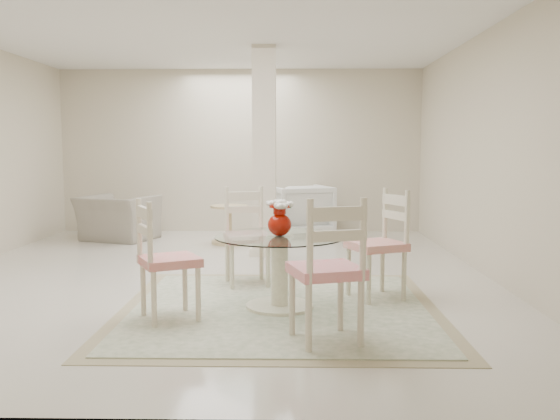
{
  "coord_description": "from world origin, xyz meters",
  "views": [
    {
      "loc": [
        0.85,
        -6.43,
        1.4
      ],
      "look_at": [
        0.75,
        -1.18,
        0.85
      ],
      "focal_mm": 38.0,
      "sensor_mm": 36.0,
      "label": 1
    }
  ],
  "objects_px": {
    "dining_chair_south": "(330,260)",
    "red_vase": "(280,218)",
    "dining_chair_west": "(161,251)",
    "dining_chair_north": "(246,228)",
    "side_table": "(229,226)",
    "armchair_white": "(300,211)",
    "dining_table": "(280,272)",
    "recliner_taupe": "(118,218)",
    "dining_chair_east": "(383,236)",
    "column": "(264,152)"
  },
  "relations": [
    {
      "from": "column",
      "to": "recliner_taupe",
      "type": "xyz_separation_m",
      "value": [
        -2.3,
        1.2,
        -1.01
      ]
    },
    {
      "from": "dining_chair_north",
      "to": "dining_chair_south",
      "type": "height_order",
      "value": "dining_chair_south"
    },
    {
      "from": "red_vase",
      "to": "armchair_white",
      "type": "distance_m",
      "value": 4.31
    },
    {
      "from": "dining_table",
      "to": "dining_chair_north",
      "type": "distance_m",
      "value": 1.05
    },
    {
      "from": "dining_chair_north",
      "to": "dining_chair_south",
      "type": "bearing_deg",
      "value": -82.25
    },
    {
      "from": "column",
      "to": "red_vase",
      "type": "bearing_deg",
      "value": -84.62
    },
    {
      "from": "red_vase",
      "to": "dining_table",
      "type": "bearing_deg",
      "value": 161.57
    },
    {
      "from": "dining_chair_west",
      "to": "armchair_white",
      "type": "distance_m",
      "value": 4.82
    },
    {
      "from": "column",
      "to": "red_vase",
      "type": "distance_m",
      "value": 2.74
    },
    {
      "from": "column",
      "to": "dining_chair_east",
      "type": "bearing_deg",
      "value": -62.4
    },
    {
      "from": "dining_chair_north",
      "to": "recliner_taupe",
      "type": "height_order",
      "value": "dining_chair_north"
    },
    {
      "from": "red_vase",
      "to": "recliner_taupe",
      "type": "distance_m",
      "value": 4.66
    },
    {
      "from": "dining_chair_west",
      "to": "recliner_taupe",
      "type": "xyz_separation_m",
      "value": [
        -1.6,
        4.26,
        -0.24
      ]
    },
    {
      "from": "dining_chair_south",
      "to": "red_vase",
      "type": "bearing_deg",
      "value": -85.73
    },
    {
      "from": "dining_chair_south",
      "to": "column",
      "type": "bearing_deg",
      "value": -97.11
    },
    {
      "from": "column",
      "to": "armchair_white",
      "type": "relative_size",
      "value": 2.97
    },
    {
      "from": "column",
      "to": "dining_chair_west",
      "type": "xyz_separation_m",
      "value": [
        -0.7,
        -3.06,
        -0.78
      ]
    },
    {
      "from": "red_vase",
      "to": "armchair_white",
      "type": "bearing_deg",
      "value": 86.82
    },
    {
      "from": "red_vase",
      "to": "dining_chair_south",
      "type": "xyz_separation_m",
      "value": [
        0.37,
        -0.96,
        -0.18
      ]
    },
    {
      "from": "armchair_white",
      "to": "dining_chair_west",
      "type": "bearing_deg",
      "value": 57.59
    },
    {
      "from": "dining_table",
      "to": "recliner_taupe",
      "type": "distance_m",
      "value": 4.64
    },
    {
      "from": "column",
      "to": "recliner_taupe",
      "type": "height_order",
      "value": "column"
    },
    {
      "from": "red_vase",
      "to": "dining_chair_east",
      "type": "bearing_deg",
      "value": 21.65
    },
    {
      "from": "dining_table",
      "to": "dining_chair_north",
      "type": "xyz_separation_m",
      "value": [
        -0.36,
        0.95,
        0.25
      ]
    },
    {
      "from": "dining_table",
      "to": "red_vase",
      "type": "relative_size",
      "value": 3.56
    },
    {
      "from": "dining_chair_south",
      "to": "armchair_white",
      "type": "xyz_separation_m",
      "value": [
        -0.13,
        5.24,
        -0.2
      ]
    },
    {
      "from": "dining_table",
      "to": "recliner_taupe",
      "type": "bearing_deg",
      "value": 123.33
    },
    {
      "from": "dining_table",
      "to": "side_table",
      "type": "xyz_separation_m",
      "value": [
        -0.81,
        3.55,
        -0.07
      ]
    },
    {
      "from": "dining_chair_north",
      "to": "dining_chair_south",
      "type": "distance_m",
      "value": 2.05
    },
    {
      "from": "red_vase",
      "to": "dining_chair_south",
      "type": "relative_size",
      "value": 0.27
    },
    {
      "from": "dining_chair_north",
      "to": "side_table",
      "type": "bearing_deg",
      "value": 86.48
    },
    {
      "from": "dining_chair_east",
      "to": "armchair_white",
      "type": "height_order",
      "value": "dining_chair_east"
    },
    {
      "from": "dining_chair_east",
      "to": "armchair_white",
      "type": "bearing_deg",
      "value": 167.06
    },
    {
      "from": "armchair_white",
      "to": "side_table",
      "type": "xyz_separation_m",
      "value": [
        -1.05,
        -0.73,
        -0.15
      ]
    },
    {
      "from": "dining_table",
      "to": "dining_chair_west",
      "type": "height_order",
      "value": "dining_chair_west"
    },
    {
      "from": "side_table",
      "to": "column",
      "type": "bearing_deg",
      "value": -57.47
    },
    {
      "from": "column",
      "to": "recliner_taupe",
      "type": "relative_size",
      "value": 2.6
    },
    {
      "from": "dining_chair_south",
      "to": "dining_chair_west",
      "type": "bearing_deg",
      "value": -40.46
    },
    {
      "from": "dining_chair_north",
      "to": "side_table",
      "type": "xyz_separation_m",
      "value": [
        -0.45,
        2.6,
        -0.32
      ]
    },
    {
      "from": "dining_chair_north",
      "to": "recliner_taupe",
      "type": "relative_size",
      "value": 1.06
    },
    {
      "from": "side_table",
      "to": "dining_chair_west",
      "type": "bearing_deg",
      "value": -91.97
    },
    {
      "from": "red_vase",
      "to": "recliner_taupe",
      "type": "height_order",
      "value": "red_vase"
    },
    {
      "from": "dining_chair_west",
      "to": "dining_chair_south",
      "type": "distance_m",
      "value": 1.44
    },
    {
      "from": "column",
      "to": "armchair_white",
      "type": "xyz_separation_m",
      "value": [
        0.49,
        1.61,
        -0.94
      ]
    },
    {
      "from": "red_vase",
      "to": "dining_chair_east",
      "type": "height_order",
      "value": "dining_chair_east"
    },
    {
      "from": "dining_chair_east",
      "to": "dining_chair_south",
      "type": "xyz_separation_m",
      "value": [
        -0.58,
        -1.33,
        0.02
      ]
    },
    {
      "from": "dining_chair_south",
      "to": "armchair_white",
      "type": "bearing_deg",
      "value": -105.38
    },
    {
      "from": "column",
      "to": "side_table",
      "type": "height_order",
      "value": "column"
    },
    {
      "from": "column",
      "to": "dining_chair_north",
      "type": "xyz_separation_m",
      "value": [
        -0.11,
        -1.72,
        -0.77
      ]
    },
    {
      "from": "dining_chair_north",
      "to": "dining_chair_south",
      "type": "xyz_separation_m",
      "value": [
        0.73,
        -1.91,
        0.04
      ]
    }
  ]
}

